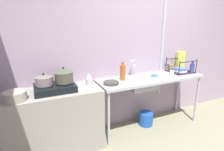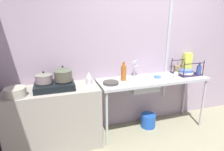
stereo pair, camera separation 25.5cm
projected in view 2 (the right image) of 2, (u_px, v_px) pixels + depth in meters
wall_back at (147, 45)px, 2.94m from camera, size 5.13×0.10×2.67m
wall_metal_strip at (169, 36)px, 2.96m from camera, size 0.05×0.01×2.13m
counter_concrete at (55, 119)px, 2.45m from camera, size 1.21×0.52×0.86m
counter_sink at (153, 82)px, 2.80m from camera, size 1.72×0.52×0.86m
stove at (55, 85)px, 2.33m from camera, size 0.50×0.35×0.10m
pot_on_left_burner at (44, 78)px, 2.26m from camera, size 0.21×0.21×0.15m
pot_on_right_burner at (63, 74)px, 2.33m from camera, size 0.23×0.23×0.20m
pot_beside_stove at (15, 92)px, 2.08m from camera, size 0.24×0.24×0.11m
percolator at (89, 78)px, 2.50m from camera, size 0.09×0.09×0.17m
sink_basin at (142, 84)px, 2.73m from camera, size 0.42×0.36×0.15m
faucet at (135, 65)px, 2.81m from camera, size 0.11×0.07×0.27m
frying_pan at (111, 83)px, 2.52m from camera, size 0.22×0.22×0.03m
dish_rack at (186, 72)px, 3.01m from camera, size 0.40×0.33×0.25m
cup_by_rack at (176, 75)px, 2.83m from camera, size 0.07×0.07×0.08m
small_bowl_on_drainboard at (157, 77)px, 2.81m from camera, size 0.11×0.11×0.04m
bottle_by_sink at (124, 73)px, 2.65m from camera, size 0.08×0.08×0.28m
bottle_by_rack at (199, 70)px, 2.93m from camera, size 0.08×0.08×0.21m
cereal_box at (187, 62)px, 3.16m from camera, size 0.15×0.08×0.32m
utensil_jar at (177, 69)px, 3.12m from camera, size 0.08×0.08×0.22m
bucket_on_floor at (148, 120)px, 3.01m from camera, size 0.24×0.24×0.22m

